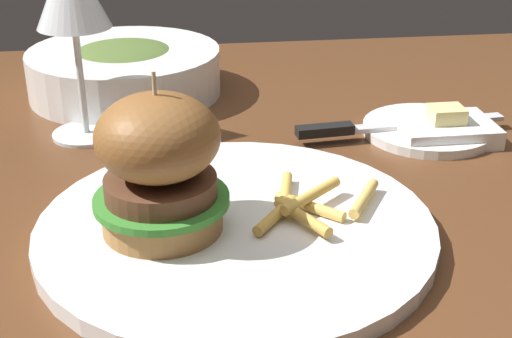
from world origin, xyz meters
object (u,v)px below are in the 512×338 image
object	(u,v)px
burger_sandwich	(159,164)
bread_plate	(427,130)
main_plate	(236,228)
butter_dish	(445,129)
table_knife	(383,126)
soup_bowl	(125,70)

from	to	relation	value
burger_sandwich	bread_plate	world-z (taller)	burger_sandwich
bread_plate	burger_sandwich	bearing A→B (deg)	-146.33
main_plate	bread_plate	size ratio (longest dim) A/B	2.30
burger_sandwich	butter_dish	world-z (taller)	burger_sandwich
table_knife	soup_bowl	world-z (taller)	soup_bowl
bread_plate	table_knife	xyz separation A→B (m)	(-0.05, -0.00, 0.01)
butter_dish	soup_bowl	world-z (taller)	soup_bowl
bread_plate	soup_bowl	world-z (taller)	soup_bowl
butter_dish	burger_sandwich	bearing A→B (deg)	-149.75
main_plate	soup_bowl	xyz separation A→B (m)	(-0.10, 0.36, 0.02)
bread_plate	soup_bowl	size ratio (longest dim) A/B	0.59
burger_sandwich	bread_plate	bearing A→B (deg)	33.67
table_knife	main_plate	bearing A→B (deg)	-134.09
bread_plate	table_knife	size ratio (longest dim) A/B	0.59
soup_bowl	table_knife	bearing A→B (deg)	-33.30
burger_sandwich	bread_plate	xyz separation A→B (m)	(0.28, 0.19, -0.06)
butter_dish	soup_bowl	bearing A→B (deg)	150.43
main_plate	soup_bowl	distance (m)	0.37
bread_plate	main_plate	bearing A→B (deg)	-140.68
bread_plate	butter_dish	distance (m)	0.02
burger_sandwich	butter_dish	distance (m)	0.35
bread_plate	table_knife	distance (m)	0.05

